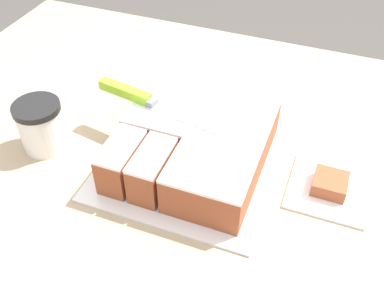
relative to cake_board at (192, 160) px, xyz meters
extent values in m
cube|color=tan|center=(-0.05, 0.02, -0.47)|extent=(1.40, 1.10, 0.93)
cube|color=white|center=(0.00, 0.00, 0.00)|extent=(0.36, 0.38, 0.01)
cube|color=#994C2D|center=(0.00, 0.06, 0.04)|extent=(0.30, 0.19, 0.08)
cube|color=white|center=(0.00, 0.06, 0.09)|extent=(0.30, 0.19, 0.01)
cube|color=#994C2D|center=(0.07, -0.09, 0.04)|extent=(0.16, 0.13, 0.08)
cube|color=white|center=(0.07, -0.09, 0.09)|extent=(0.16, 0.13, 0.01)
cube|color=#994C2D|center=(-0.11, -0.10, 0.04)|extent=(0.06, 0.12, 0.08)
cube|color=white|center=(-0.11, -0.10, 0.09)|extent=(0.06, 0.12, 0.01)
cube|color=#994C2D|center=(-0.04, -0.10, 0.04)|extent=(0.06, 0.12, 0.08)
cube|color=white|center=(-0.04, -0.10, 0.09)|extent=(0.06, 0.12, 0.01)
cube|color=silver|center=(-0.02, 0.02, 0.09)|extent=(0.19, 0.05, 0.00)
cube|color=slate|center=(-0.10, 0.04, 0.10)|extent=(0.02, 0.03, 0.02)
cube|color=#8CCC26|center=(-0.17, 0.05, 0.10)|extent=(0.13, 0.04, 0.02)
cylinder|color=white|center=(-0.32, -0.07, 0.05)|extent=(0.10, 0.10, 0.10)
cylinder|color=black|center=(-0.32, -0.07, 0.10)|extent=(0.10, 0.10, 0.01)
cube|color=white|center=(0.28, 0.02, 0.00)|extent=(0.15, 0.15, 0.01)
cube|color=#994C2D|center=(0.28, 0.02, 0.02)|extent=(0.07, 0.07, 0.03)
camera|label=1|loc=(0.24, -0.64, 0.67)|focal=42.00mm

